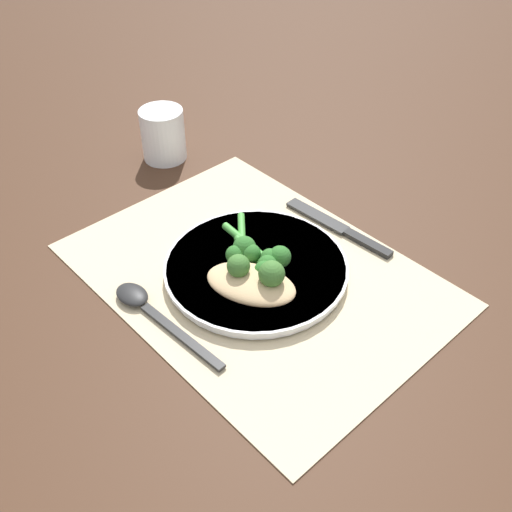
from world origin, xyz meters
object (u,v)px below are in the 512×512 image
Objects in this scene: plate at (256,268)px; water_glass at (163,135)px; broccoli_stalk_rear at (263,266)px; spoon at (144,305)px; broccoli_stalk_left at (269,256)px; broccoli_stalk_front at (243,249)px; knife at (339,228)px; chicken_fillet at (251,284)px.

water_glass is at bearing 164.69° from plate.
broccoli_stalk_rear is 0.50× the size of spoon.
broccoli_stalk_rear is 0.78× the size of broccoli_stalk_left.
knife is at bearing -152.86° from broccoli_stalk_front.
broccoli_stalk_rear reaches higher than spoon.
chicken_fillet is at bearing 26.83° from broccoli_stalk_left.
broccoli_stalk_front reaches higher than chicken_fillet.
water_glass reaches higher than broccoli_stalk_rear.
broccoli_stalk_rear is 0.16m from knife.
spoon is (-0.06, -0.16, -0.02)m from broccoli_stalk_left.
broccoli_stalk_left reaches higher than plate.
broccoli_stalk_front reaches higher than plate.
chicken_fillet is 0.19m from knife.
plate is 0.15m from knife.
chicken_fillet is at bearing -177.73° from knife.
chicken_fillet is at bearing 97.52° from broccoli_stalk_front.
water_glass is (-0.33, 0.07, 0.01)m from broccoli_stalk_left.
knife is 0.30m from spoon.
chicken_fillet reaches higher than plate.
water_glass is (-0.35, 0.12, 0.01)m from chicken_fillet.
spoon is at bearing 30.97° from broccoli_stalk_front.
spoon is at bearing 165.41° from knife.
plate is 1.28× the size of spoon.
spoon reaches higher than knife.
broccoli_stalk_left reaches higher than chicken_fillet.
broccoli_stalk_rear is 0.16m from spoon.
broccoli_stalk_left is 0.17m from spoon.
plate is 2.79× the size of water_glass.
broccoli_stalk_rear is 0.02m from broccoli_stalk_left.
plate is 1.80× the size of chicken_fillet.
chicken_fillet is at bearing -50.17° from plate.
plate is 0.05m from chicken_fillet.
broccoli_stalk_left is 0.67× the size of knife.
water_glass is (-0.27, 0.23, 0.03)m from spoon.
broccoli_stalk_rear reaches higher than chicken_fillet.
plate is 0.03m from broccoli_stalk_front.
broccoli_stalk_rear is 0.04m from broccoli_stalk_front.
water_glass is (-0.30, 0.09, 0.01)m from broccoli_stalk_front.
plate reaches higher than spoon.
chicken_fillet is 0.37m from water_glass.
broccoli_stalk_left is 0.65× the size of spoon.
water_glass reaches higher than spoon.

